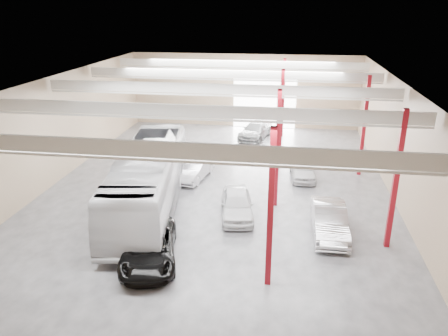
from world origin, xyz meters
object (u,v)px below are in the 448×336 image
(car_row_c, at_px, (256,130))
(car_right_near, at_px, (329,220))
(black_sedan, at_px, (149,246))
(car_row_a, at_px, (237,204))
(coach_bus, at_px, (149,179))
(car_row_b, at_px, (195,169))
(car_right_far, at_px, (303,169))

(car_row_c, xyz_separation_m, car_right_near, (5.21, -17.15, 0.06))
(black_sedan, bearing_deg, car_row_c, 67.15)
(car_row_c, bearing_deg, car_row_a, -73.57)
(coach_bus, height_order, black_sedan, coach_bus)
(black_sedan, bearing_deg, car_row_a, 42.20)
(black_sedan, bearing_deg, coach_bus, 93.24)
(car_row_b, relative_size, car_row_c, 0.84)
(coach_bus, bearing_deg, car_row_a, -11.69)
(coach_bus, xyz_separation_m, car_row_b, (1.64, 4.98, -1.17))
(car_row_a, height_order, car_row_b, car_row_a)
(car_row_b, bearing_deg, car_row_c, 82.32)
(car_row_a, relative_size, car_right_far, 1.10)
(coach_bus, xyz_separation_m, car_right_far, (9.00, 6.22, -1.18))
(black_sedan, distance_m, car_right_far, 13.81)
(car_right_near, height_order, car_right_far, car_right_near)
(car_row_b, xyz_separation_m, car_row_c, (3.37, 10.50, 0.03))
(coach_bus, height_order, car_row_b, coach_bus)
(car_right_near, distance_m, car_right_far, 7.98)
(car_right_far, bearing_deg, black_sedan, -126.24)
(coach_bus, bearing_deg, car_right_far, 26.36)
(black_sedan, height_order, car_row_a, car_row_a)
(car_right_near, bearing_deg, black_sedan, -157.07)
(car_row_c, bearing_deg, car_right_near, -57.36)
(coach_bus, distance_m, car_right_near, 10.41)
(black_sedan, bearing_deg, car_right_near, 10.38)
(car_row_b, xyz_separation_m, car_right_far, (7.36, 1.24, -0.01))
(coach_bus, distance_m, car_row_b, 5.37)
(car_row_b, bearing_deg, black_sedan, -79.60)
(car_row_c, height_order, car_right_far, car_row_c)
(black_sedan, distance_m, car_row_b, 10.49)
(car_row_b, height_order, car_row_c, car_row_c)
(coach_bus, height_order, car_right_far, coach_bus)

